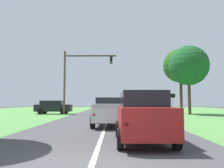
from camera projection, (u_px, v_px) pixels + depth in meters
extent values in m
plane|color=#424244|center=(107.00, 122.00, 17.56)|extent=(120.00, 120.00, 0.00)
cube|color=white|center=(95.00, 157.00, 6.59)|extent=(0.16, 41.99, 0.01)
cube|color=maroon|center=(143.00, 120.00, 9.00)|extent=(1.92, 4.48, 1.05)
cube|color=black|center=(142.00, 99.00, 9.29)|extent=(1.68, 2.78, 0.61)
cube|color=red|center=(127.00, 124.00, 6.81)|extent=(0.14, 0.06, 0.12)
cube|color=red|center=(178.00, 124.00, 6.81)|extent=(0.14, 0.06, 0.12)
cylinder|color=black|center=(118.00, 129.00, 10.34)|extent=(0.23, 0.72, 0.72)
cylinder|color=black|center=(159.00, 129.00, 10.34)|extent=(0.23, 0.72, 0.72)
cylinder|color=black|center=(120.00, 139.00, 7.58)|extent=(0.23, 0.72, 0.72)
cylinder|color=black|center=(177.00, 139.00, 7.58)|extent=(0.23, 0.72, 0.72)
cube|color=silver|center=(111.00, 113.00, 15.06)|extent=(2.16, 5.18, 0.86)
cube|color=black|center=(111.00, 102.00, 14.86)|extent=(1.85, 1.99, 0.59)
cube|color=#B8B8B8|center=(110.00, 106.00, 13.51)|extent=(1.99, 1.99, 0.20)
cube|color=red|center=(94.00, 115.00, 12.56)|extent=(0.14, 0.06, 0.12)
cube|color=red|center=(124.00, 115.00, 12.51)|extent=(0.14, 0.06, 0.12)
cylinder|color=black|center=(98.00, 118.00, 16.65)|extent=(0.26, 0.81, 0.80)
cylinder|color=black|center=(126.00, 118.00, 16.58)|extent=(0.26, 0.81, 0.80)
cylinder|color=black|center=(93.00, 122.00, 13.47)|extent=(0.26, 0.81, 0.80)
cylinder|color=black|center=(127.00, 122.00, 13.41)|extent=(0.26, 0.81, 0.80)
cylinder|color=brown|center=(64.00, 82.00, 28.01)|extent=(0.24, 0.24, 7.87)
cube|color=#4C3D2B|center=(91.00, 56.00, 28.24)|extent=(6.43, 0.16, 0.16)
cube|color=black|center=(111.00, 60.00, 28.17)|extent=(0.32, 0.28, 0.90)
sphere|color=black|center=(111.00, 58.00, 28.04)|extent=(0.22, 0.22, 0.22)
sphere|color=black|center=(111.00, 60.00, 28.02)|extent=(0.22, 0.22, 0.22)
sphere|color=#1ED83F|center=(111.00, 62.00, 28.00)|extent=(0.22, 0.22, 0.22)
cylinder|color=gray|center=(172.00, 105.00, 20.60)|extent=(0.08, 0.08, 2.48)
cube|color=white|center=(172.00, 96.00, 20.64)|extent=(0.60, 0.03, 0.44)
cube|color=black|center=(172.00, 96.00, 20.62)|extent=(0.52, 0.01, 0.36)
cylinder|color=#4C351E|center=(181.00, 96.00, 29.27)|extent=(0.36, 0.36, 4.60)
sphere|color=#22501A|center=(180.00, 66.00, 29.57)|extent=(4.46, 4.46, 4.46)
cube|color=black|center=(54.00, 108.00, 28.74)|extent=(4.50, 1.87, 0.87)
cube|color=black|center=(52.00, 103.00, 28.80)|extent=(2.71, 1.63, 0.50)
cube|color=red|center=(70.00, 108.00, 28.01)|extent=(0.06, 0.14, 0.12)
cube|color=red|center=(72.00, 107.00, 29.50)|extent=(0.06, 0.14, 0.12)
cylinder|color=black|center=(40.00, 112.00, 27.80)|extent=(0.68, 0.23, 0.68)
cylinder|color=black|center=(45.00, 111.00, 29.62)|extent=(0.68, 0.23, 0.68)
cylinder|color=black|center=(63.00, 112.00, 27.81)|extent=(0.68, 0.23, 0.68)
cylinder|color=black|center=(66.00, 111.00, 29.62)|extent=(0.68, 0.23, 0.68)
cylinder|color=#4C351E|center=(189.00, 97.00, 27.69)|extent=(0.36, 0.36, 4.20)
sphere|color=#195122|center=(189.00, 65.00, 27.99)|extent=(4.91, 4.91, 4.91)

